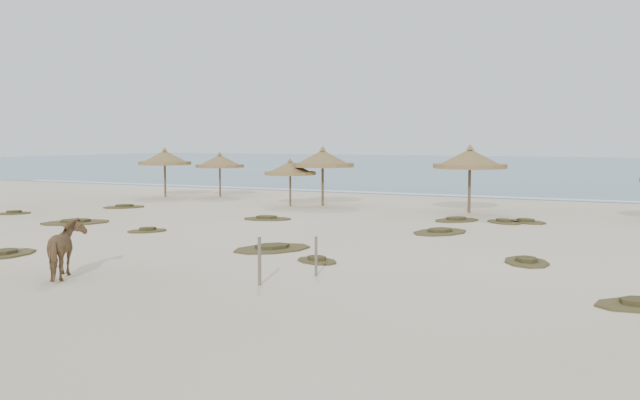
{
  "coord_description": "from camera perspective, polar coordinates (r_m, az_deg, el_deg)",
  "views": [
    {
      "loc": [
        12.41,
        -16.5,
        3.49
      ],
      "look_at": [
        1.79,
        5.0,
        1.41
      ],
      "focal_mm": 40.0,
      "sensor_mm": 36.0,
      "label": 1
    }
  ],
  "objects": [
    {
      "name": "ground",
      "position": [
        20.94,
        -10.54,
        -4.72
      ],
      "size": [
        160.0,
        160.0,
        0.0
      ],
      "primitive_type": "plane",
      "color": "beige",
      "rests_on": "ground"
    },
    {
      "name": "ocean",
      "position": [
        92.4,
        18.57,
        2.53
      ],
      "size": [
        200.0,
        100.0,
        0.01
      ],
      "primitive_type": "cube",
      "color": "#2B5382",
      "rests_on": "ground"
    },
    {
      "name": "foam_line",
      "position": [
        44.41,
        9.98,
        0.37
      ],
      "size": [
        70.0,
        0.6,
        0.01
      ],
      "primitive_type": "cube",
      "color": "white",
      "rests_on": "ground"
    },
    {
      "name": "palapa_0",
      "position": [
        43.31,
        -12.32,
        3.27
      ],
      "size": [
        3.79,
        3.79,
        2.97
      ],
      "rotation": [
        0.0,
        0.0,
        0.22
      ],
      "color": "brown",
      "rests_on": "ground"
    },
    {
      "name": "palapa_1",
      "position": [
        43.06,
        -8.02,
        3.05
      ],
      "size": [
        2.99,
        2.99,
        2.7
      ],
      "rotation": [
        0.0,
        0.0,
        -0.04
      ],
      "color": "brown",
      "rests_on": "ground"
    },
    {
      "name": "palapa_2",
      "position": [
        36.71,
        -2.4,
        2.51
      ],
      "size": [
        3.1,
        3.1,
        2.49
      ],
      "rotation": [
        0.0,
        0.0,
        0.19
      ],
      "color": "brown",
      "rests_on": "ground"
    },
    {
      "name": "palapa_3",
      "position": [
        36.86,
        0.21,
        3.26
      ],
      "size": [
        3.39,
        3.39,
        3.1
      ],
      "rotation": [
        0.0,
        0.0,
        -0.02
      ],
      "color": "brown",
      "rests_on": "ground"
    },
    {
      "name": "palapa_4",
      "position": [
        34.08,
        11.9,
        3.17
      ],
      "size": [
        3.43,
        3.43,
        3.21
      ],
      "rotation": [
        0.0,
        0.0,
        -0.0
      ],
      "color": "brown",
      "rests_on": "ground"
    },
    {
      "name": "horse",
      "position": [
        18.94,
        -19.62,
        -3.73
      ],
      "size": [
        1.63,
        1.85,
        1.45
      ],
      "primitive_type": "imported",
      "rotation": [
        0.0,
        0.0,
        3.76
      ],
      "color": "#8E6140",
      "rests_on": "ground"
    },
    {
      "name": "fence_post_near",
      "position": [
        17.03,
        -4.86,
        -4.9
      ],
      "size": [
        0.1,
        0.1,
        1.16
      ],
      "primitive_type": "cylinder",
      "rotation": [
        0.0,
        0.0,
        -0.16
      ],
      "color": "#625B49",
      "rests_on": "ground"
    },
    {
      "name": "fence_post_far",
      "position": [
        18.09,
        -0.32,
        -4.53
      ],
      "size": [
        0.09,
        0.09,
        1.01
      ],
      "primitive_type": "cylinder",
      "rotation": [
        0.0,
        0.0,
        0.26
      ],
      "color": "#625B49",
      "rests_on": "ground"
    },
    {
      "name": "scrub_1",
      "position": [
        31.04,
        -18.97,
        -1.68
      ],
      "size": [
        3.14,
        3.28,
        0.16
      ],
      "rotation": [
        0.0,
        0.0,
        0.89
      ],
      "color": "#4C4221",
      "rests_on": "ground"
    },
    {
      "name": "scrub_2",
      "position": [
        27.49,
        -13.64,
        -2.37
      ],
      "size": [
        1.63,
        1.8,
        0.16
      ],
      "rotation": [
        0.0,
        0.0,
        1.01
      ],
      "color": "#4C4221",
      "rests_on": "ground"
    },
    {
      "name": "scrub_3",
      "position": [
        26.73,
        9.59,
        -2.51
      ],
      "size": [
        2.35,
        2.88,
        0.16
      ],
      "rotation": [
        0.0,
        0.0,
        1.23
      ],
      "color": "#4C4221",
      "rests_on": "ground"
    },
    {
      "name": "scrub_4",
      "position": [
        20.84,
        16.18,
        -4.74
      ],
      "size": [
        1.82,
        2.17,
        0.16
      ],
      "rotation": [
        0.0,
        0.0,
        1.96
      ],
      "color": "#4C4221",
      "rests_on": "ground"
    },
    {
      "name": "scrub_6",
      "position": [
        37.3,
        -15.39,
        -0.51
      ],
      "size": [
        2.34,
        2.48,
        0.16
      ],
      "rotation": [
        0.0,
        0.0,
        0.92
      ],
      "color": "#4C4221",
      "rests_on": "ground"
    },
    {
      "name": "scrub_7",
      "position": [
        30.46,
        14.52,
        -1.69
      ],
      "size": [
        2.08,
        2.04,
        0.16
      ],
      "rotation": [
        0.0,
        0.0,
        2.39
      ],
      "color": "#4C4221",
      "rests_on": "ground"
    },
    {
      "name": "scrub_8",
      "position": [
        35.87,
        -23.28,
        -0.95
      ],
      "size": [
        1.66,
        1.84,
        0.16
      ],
      "rotation": [
        0.0,
        0.0,
        1.02
      ],
      "color": "#4C4221",
      "rests_on": "ground"
    },
    {
      "name": "scrub_9",
      "position": [
        22.48,
        -3.84,
        -3.86
      ],
      "size": [
        2.75,
        3.15,
        0.16
      ],
      "rotation": [
        0.0,
        0.0,
        1.09
      ],
      "color": "#4C4221",
      "rests_on": "ground"
    },
    {
      "name": "scrub_10",
      "position": [
        30.78,
        16.15,
        -1.66
      ],
      "size": [
        2.2,
        1.97,
        0.16
      ],
      "rotation": [
        0.0,
        0.0,
        2.61
      ],
      "color": "#4C4221",
      "rests_on": "ground"
    },
    {
      "name": "scrub_11",
      "position": [
        23.36,
        -23.99,
        -3.94
      ],
      "size": [
        1.6,
        2.3,
        0.16
      ],
      "rotation": [
        0.0,
        0.0,
        1.65
      ],
      "color": "#4C4221",
      "rests_on": "ground"
    },
    {
      "name": "scrub_12",
      "position": [
        20.22,
        -0.25,
        -4.83
      ],
      "size": [
        1.69,
        1.48,
        0.16
      ],
      "rotation": [
        0.0,
        0.0,
        2.65
      ],
      "color": "#4C4221",
      "rests_on": "ground"
    },
    {
      "name": "scrub_13",
      "position": [
        30.78,
        -4.27,
        -1.47
      ],
      "size": [
        2.43,
        1.96,
        0.16
      ],
      "rotation": [
        0.0,
        0.0,
        0.32
      ],
      "color": "#4C4221",
      "rests_on": "ground"
    },
    {
      "name": "scrub_14",
      "position": [
        16.39,
        24.19,
        -7.59
      ],
      "size": [
        2.31,
        2.15,
        0.16
      ],
      "rotation": [
        0.0,
        0.0,
        0.62
      ],
      "color": "#4C4221",
      "rests_on": "ground"
    },
    {
      "name": "scrub_15",
      "position": [
        30.72,
        10.87,
        -1.56
      ],
      "size": [
        2.35,
        2.55,
        0.16
      ],
      "rotation": [
        0.0,
        0.0,
        0.98
      ],
      "color": "#4C4221",
      "rests_on": "ground"
    }
  ]
}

